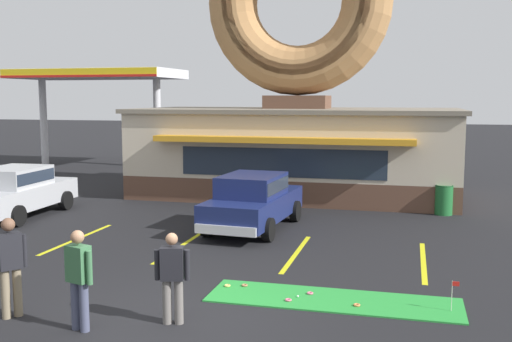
# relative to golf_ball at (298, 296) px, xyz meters

# --- Properties ---
(ground_plane) EXTENTS (160.00, 160.00, 0.00)m
(ground_plane) POSITION_rel_golf_ball_xyz_m (-1.94, -1.73, -0.05)
(ground_plane) COLOR black
(donut_shop_building) EXTENTS (12.30, 6.75, 10.96)m
(donut_shop_building) POSITION_rel_golf_ball_xyz_m (-2.33, 12.21, 3.69)
(donut_shop_building) COLOR brown
(donut_shop_building) RESTS_ON ground
(putting_mat) EXTENTS (4.72, 1.33, 0.03)m
(putting_mat) POSITION_rel_golf_ball_xyz_m (0.66, 0.05, -0.04)
(putting_mat) COLOR green
(putting_mat) RESTS_ON ground
(mini_donut_near_left) EXTENTS (0.13, 0.13, 0.04)m
(mini_donut_near_left) POSITION_rel_golf_ball_xyz_m (-0.13, -0.24, -0.00)
(mini_donut_near_left) COLOR #D8667F
(mini_donut_near_left) RESTS_ON putting_mat
(mini_donut_near_right) EXTENTS (0.13, 0.13, 0.04)m
(mini_donut_near_right) POSITION_rel_golf_ball_xyz_m (0.19, 0.24, -0.00)
(mini_donut_near_right) COLOR #D8667F
(mini_donut_near_right) RESTS_ON putting_mat
(mini_donut_mid_left) EXTENTS (0.13, 0.13, 0.04)m
(mini_donut_mid_left) POSITION_rel_golf_ball_xyz_m (-1.16, 0.40, -0.00)
(mini_donut_mid_left) COLOR #A5724C
(mini_donut_mid_left) RESTS_ON putting_mat
(mini_donut_mid_centre) EXTENTS (0.13, 0.13, 0.04)m
(mini_donut_mid_centre) POSITION_rel_golf_ball_xyz_m (-1.49, 0.29, -0.00)
(mini_donut_mid_centre) COLOR #E5C666
(mini_donut_mid_centre) RESTS_ON putting_mat
(mini_donut_mid_right) EXTENTS (0.13, 0.13, 0.04)m
(mini_donut_mid_right) POSITION_rel_golf_ball_xyz_m (1.13, -0.20, -0.00)
(mini_donut_mid_right) COLOR #D17F47
(mini_donut_mid_right) RESTS_ON putting_mat
(golf_ball) EXTENTS (0.04, 0.04, 0.04)m
(golf_ball) POSITION_rel_golf_ball_xyz_m (0.00, 0.00, 0.00)
(golf_ball) COLOR white
(golf_ball) RESTS_ON putting_mat
(putting_flag_pin) EXTENTS (0.13, 0.01, 0.55)m
(putting_flag_pin) POSITION_rel_golf_ball_xyz_m (2.81, -0.03, 0.39)
(putting_flag_pin) COLOR silver
(putting_flag_pin) RESTS_ON putting_mat
(car_navy) EXTENTS (2.23, 4.67, 1.60)m
(car_navy) POSITION_rel_golf_ball_xyz_m (-2.37, 5.65, 0.82)
(car_navy) COLOR navy
(car_navy) RESTS_ON ground
(car_silver) EXTENTS (2.11, 4.62, 1.60)m
(car_silver) POSITION_rel_golf_ball_xyz_m (-10.10, 5.48, 0.82)
(car_silver) COLOR #B2B5BA
(car_silver) RESTS_ON ground
(pedestrian_blue_sweater_man) EXTENTS (0.58, 0.32, 1.56)m
(pedestrian_blue_sweater_man) POSITION_rel_golf_ball_xyz_m (-1.81, -1.76, 0.81)
(pedestrian_blue_sweater_man) COLOR slate
(pedestrian_blue_sweater_man) RESTS_ON ground
(pedestrian_hooded_kid) EXTENTS (0.57, 0.34, 1.67)m
(pedestrian_hooded_kid) POSITION_rel_golf_ball_xyz_m (-3.17, -2.40, 0.88)
(pedestrian_hooded_kid) COLOR #474C66
(pedestrian_hooded_kid) RESTS_ON ground
(pedestrian_leather_jacket_man) EXTENTS (0.42, 0.50, 1.75)m
(pedestrian_leather_jacket_man) POSITION_rel_golf_ball_xyz_m (-4.63, -2.18, 0.93)
(pedestrian_leather_jacket_man) COLOR #7F7056
(pedestrian_leather_jacket_man) RESTS_ON ground
(trash_bin) EXTENTS (0.57, 0.57, 0.97)m
(trash_bin) POSITION_rel_golf_ball_xyz_m (3.09, 9.27, 0.45)
(trash_bin) COLOR #1E662D
(trash_bin) RESTS_ON ground
(gas_station_canopy) EXTENTS (9.00, 4.46, 5.30)m
(gas_station_canopy) POSITION_rel_golf_ball_xyz_m (-14.82, 19.23, 4.81)
(gas_station_canopy) COLOR silver
(gas_station_canopy) RESTS_ON ground
(parking_stripe_far_left) EXTENTS (0.12, 3.60, 0.01)m
(parking_stripe_far_left) POSITION_rel_golf_ball_xyz_m (-6.65, 3.27, -0.05)
(parking_stripe_far_left) COLOR yellow
(parking_stripe_far_left) RESTS_ON ground
(parking_stripe_left) EXTENTS (0.12, 3.60, 0.01)m
(parking_stripe_left) POSITION_rel_golf_ball_xyz_m (-3.65, 3.27, -0.05)
(parking_stripe_left) COLOR yellow
(parking_stripe_left) RESTS_ON ground
(parking_stripe_mid_left) EXTENTS (0.12, 3.60, 0.01)m
(parking_stripe_mid_left) POSITION_rel_golf_ball_xyz_m (-0.65, 3.27, -0.05)
(parking_stripe_mid_left) COLOR yellow
(parking_stripe_mid_left) RESTS_ON ground
(parking_stripe_centre) EXTENTS (0.12, 3.60, 0.01)m
(parking_stripe_centre) POSITION_rel_golf_ball_xyz_m (2.35, 3.27, -0.05)
(parking_stripe_centre) COLOR yellow
(parking_stripe_centre) RESTS_ON ground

